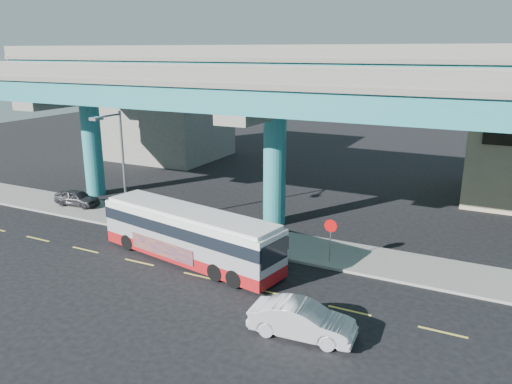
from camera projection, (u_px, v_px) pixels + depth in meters
The scene contains 10 objects.
ground at pixel (203, 274), 26.26m from camera, with size 120.00×120.00×0.00m, color black.
sidewalk at pixel (251, 239), 30.98m from camera, with size 70.00×4.00×0.15m, color gray.
lane_markings at pixel (200, 276), 26.00m from camera, with size 58.00×0.12×0.01m.
viaduct at pixel (276, 87), 31.59m from camera, with size 52.00×12.40×11.70m.
building_concrete at pixel (165, 116), 54.27m from camera, with size 12.00×10.00×9.00m, color gray.
transit_bus at pixel (190, 233), 27.55m from camera, with size 11.77×4.55×2.96m.
sedan at pixel (302, 320), 20.40m from camera, with size 4.47×1.83×1.44m, color #BCBCC1.
parked_car at pixel (77, 198), 37.21m from camera, with size 3.59×1.65×1.19m, color #2C2C31.
street_lamp at pixel (117, 154), 31.47m from camera, with size 0.50×2.47×7.56m.
stop_sign at pixel (331, 231), 26.96m from camera, with size 0.74×0.09×2.47m.
Camera 1 is at (13.24, -20.30, 11.37)m, focal length 35.00 mm.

